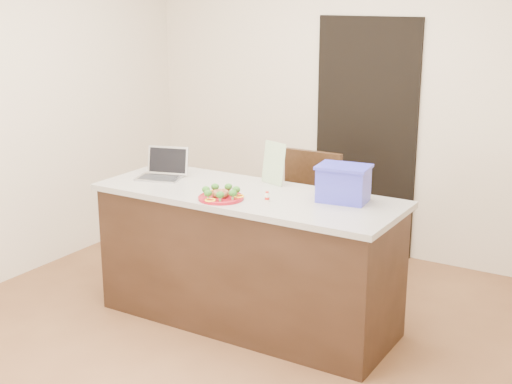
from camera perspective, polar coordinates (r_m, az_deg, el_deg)
The scene contains 16 objects.
ground at distance 4.81m, azimuth -2.27°, elevation -11.35°, with size 4.00×4.00×0.00m, color brown.
room_shell at distance 4.32m, azimuth -2.51°, elevation 8.14°, with size 4.00×4.00×4.00m.
doorway at distance 6.11m, azimuth 8.74°, elevation 4.33°, with size 0.90×0.02×2.00m, color black.
island at distance 4.81m, azimuth -0.69°, elevation -5.29°, with size 2.06×0.76×0.92m.
plate at distance 4.52m, azimuth -2.82°, elevation -0.44°, with size 0.29×0.29×0.02m.
meatballs at distance 4.52m, azimuth -2.81°, elevation -0.09°, with size 0.12×0.12×0.04m.
broccoli at distance 4.51m, azimuth -2.82°, elevation 0.12°, with size 0.24×0.24×0.04m.
pepper_rings at distance 4.52m, azimuth -2.82°, elevation -0.31°, with size 0.27×0.24×0.01m.
napkin at distance 4.52m, azimuth -2.52°, elevation -0.57°, with size 0.14×0.14×0.01m, color white.
fork at distance 4.53m, azimuth -2.67°, elevation -0.44°, with size 0.06×0.15×0.00m.
knife at distance 4.48m, azimuth -2.34°, elevation -0.60°, with size 0.04×0.21×0.01m.
yogurt_bottle at distance 4.47m, azimuth 0.89°, elevation -0.43°, with size 0.03×0.03×0.06m.
laptop at distance 5.08m, azimuth -7.42°, elevation 1.80°, with size 0.35×0.32×0.21m.
leaflet at distance 4.85m, azimuth 1.42°, elevation 2.33°, with size 0.20×0.00×0.29m, color silver.
blue_box at distance 4.48m, azimuth 7.01°, elevation 0.70°, with size 0.35×0.27×0.23m.
chair at distance 5.37m, azimuth 3.97°, elevation -1.62°, with size 0.47×0.47×1.04m.
Camera 1 is at (2.38, -3.56, 2.19)m, focal length 50.00 mm.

